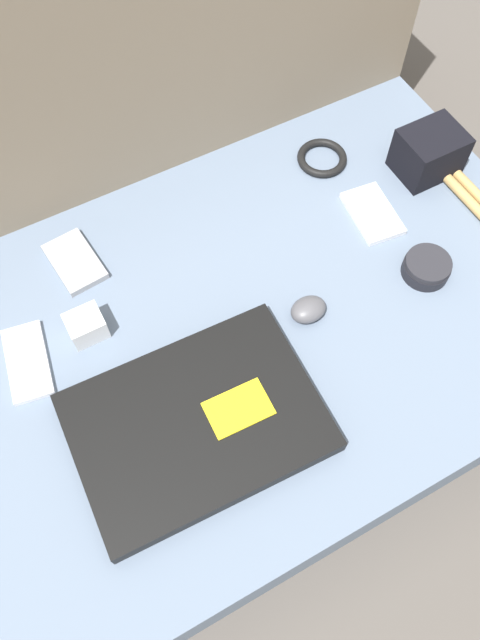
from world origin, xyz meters
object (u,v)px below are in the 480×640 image
object	(u,v)px
laptop	(197,423)
speaker_puck	(427,267)
phone_small	(75,262)
charger_brick	(86,326)
phone_silver	(28,362)
camera_pouch	(429,152)
computer_mouse	(308,310)
phone_black	(372,213)

from	to	relation	value
laptop	speaker_puck	xyz separation A→B (m)	(0.44, 0.06, 0.00)
phone_small	charger_brick	bearing A→B (deg)	-107.72
phone_silver	camera_pouch	bearing A→B (deg)	11.87
camera_pouch	laptop	bearing A→B (deg)	-157.52
computer_mouse	charger_brick	world-z (taller)	charger_brick
speaker_puck	phone_silver	world-z (taller)	speaker_puck
laptop	phone_small	xyz separation A→B (m)	(-0.05, 0.35, -0.01)
speaker_puck	phone_black	xyz separation A→B (m)	(-0.01, 0.14, -0.01)
phone_black	charger_brick	distance (m)	0.52
phone_silver	charger_brick	distance (m)	0.10
computer_mouse	camera_pouch	xyz separation A→B (m)	(0.34, 0.16, 0.03)
phone_small	camera_pouch	bearing A→B (deg)	-15.00
laptop	speaker_puck	distance (m)	0.45
computer_mouse	speaker_puck	bearing A→B (deg)	-7.59
phone_silver	computer_mouse	bearing A→B (deg)	-7.53
laptop	phone_small	world-z (taller)	laptop
camera_pouch	speaker_puck	bearing A→B (deg)	-125.94
computer_mouse	charger_brick	bearing A→B (deg)	156.00
speaker_puck	phone_small	xyz separation A→B (m)	(-0.50, 0.29, -0.01)
camera_pouch	charger_brick	size ratio (longest dim) A/B	1.93
laptop	computer_mouse	bearing A→B (deg)	21.51
phone_black	computer_mouse	bearing A→B (deg)	-143.66
phone_black	camera_pouch	bearing A→B (deg)	24.02
computer_mouse	phone_small	world-z (taller)	computer_mouse
phone_silver	phone_black	size ratio (longest dim) A/B	1.10
phone_small	laptop	bearing A→B (deg)	-86.91
charger_brick	speaker_puck	bearing A→B (deg)	-16.91
speaker_puck	phone_small	size ratio (longest dim) A/B	0.66
computer_mouse	charger_brick	distance (m)	0.34
laptop	phone_small	bearing A→B (deg)	100.91
phone_small	phone_black	bearing A→B (deg)	-22.52
phone_black	phone_small	bearing A→B (deg)	169.61
speaker_puck	phone_black	size ratio (longest dim) A/B	0.63
phone_silver	phone_small	world-z (taller)	phone_small
computer_mouse	phone_silver	xyz separation A→B (m)	(-0.42, 0.13, -0.01)
laptop	speaker_puck	size ratio (longest dim) A/B	4.59
computer_mouse	phone_silver	distance (m)	0.44
speaker_puck	phone_silver	bearing A→B (deg)	166.16
computer_mouse	phone_silver	world-z (taller)	computer_mouse
phone_black	phone_small	distance (m)	0.51
laptop	phone_black	distance (m)	0.48
computer_mouse	phone_black	world-z (taller)	computer_mouse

